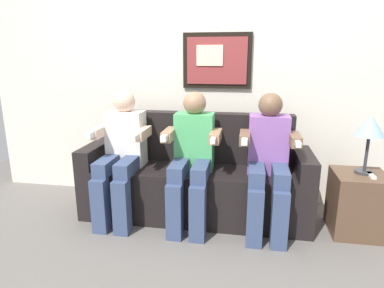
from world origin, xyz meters
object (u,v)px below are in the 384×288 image
person_in_middle (192,155)px  spare_remote_on_table (371,175)px  person_on_left (121,151)px  side_table_right (357,203)px  table_lamp (370,129)px  couch (195,181)px  person_on_right (268,159)px

person_in_middle → spare_remote_on_table: person_in_middle is taller
person_on_left → spare_remote_on_table: bearing=0.2°
person_in_middle → side_table_right: person_in_middle is taller
table_lamp → couch: bearing=176.5°
person_on_left → person_in_middle: size_ratio=1.00×
couch → side_table_right: 1.34m
table_lamp → spare_remote_on_table: 0.36m
spare_remote_on_table → person_on_left: bearing=-179.8°
person_in_middle → table_lamp: person_in_middle is taller
couch → side_table_right: bearing=-4.6°
person_in_middle → side_table_right: bearing=2.6°
person_on_left → person_in_middle: same height
person_in_middle → spare_remote_on_table: (1.39, 0.01, -0.10)m
person_on_left → person_in_middle: 0.61m
person_on_left → person_on_right: same height
couch → table_lamp: size_ratio=4.27×
person_in_middle → person_on_left: bearing=180.0°
person_in_middle → table_lamp: 1.38m
side_table_right → person_on_right: bearing=-175.1°
spare_remote_on_table → couch: bearing=173.4°
person_on_left → couch: bearing=15.3°
table_lamp → spare_remote_on_table: (0.03, -0.08, -0.35)m
couch → table_lamp: 1.46m
person_on_left → person_on_right: size_ratio=1.00×
couch → table_lamp: bearing=-3.5°
person_in_middle → side_table_right: size_ratio=2.22×
person_on_right → person_in_middle: bearing=180.0°
couch → person_on_left: bearing=-164.7°
couch → person_on_right: (0.61, -0.17, 0.29)m
person_on_right → spare_remote_on_table: bearing=0.6°
person_on_right → side_table_right: size_ratio=2.22×
couch → spare_remote_on_table: bearing=-6.6°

